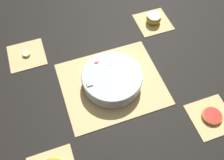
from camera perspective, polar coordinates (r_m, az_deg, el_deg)
name	(u,v)px	position (r m, az deg, el deg)	size (l,w,h in m)	color
ground_plane	(112,84)	(1.07, 0.00, -0.87)	(6.00, 6.00, 0.00)	black
bamboo_mat_center	(112,84)	(1.07, 0.00, -0.78)	(0.40, 0.34, 0.01)	#D6B775
coaster_mat_near_left	(153,22)	(1.31, 8.93, 12.38)	(0.16, 0.16, 0.01)	#D6B775
coaster_mat_near_right	(27,55)	(1.21, -18.09, 5.19)	(0.16, 0.16, 0.01)	#D6B775
coaster_mat_far_left	(211,117)	(1.07, 20.83, -7.50)	(0.16, 0.16, 0.01)	#D6B775
fruit_salad_bowl	(112,79)	(1.04, 0.01, 0.32)	(0.24, 0.24, 0.07)	silver
apple_half	(154,18)	(1.29, 9.07, 13.12)	(0.07, 0.07, 0.04)	gold
banana_coin_single	(26,54)	(1.21, -18.18, 5.40)	(0.03, 0.03, 0.01)	#F4EABC
grapefruit_slice	(212,116)	(1.06, 20.97, -7.29)	(0.08, 0.08, 0.01)	red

